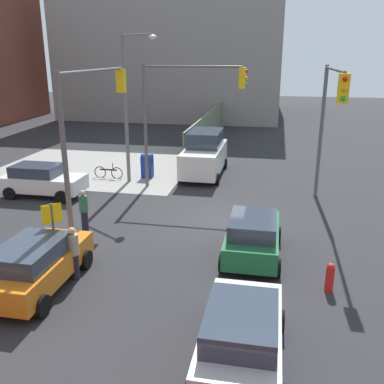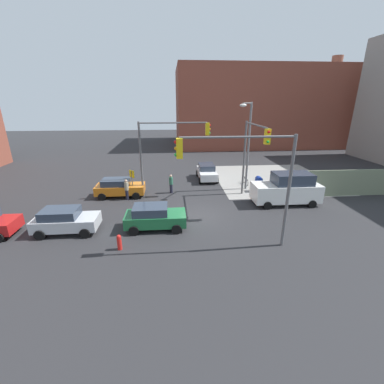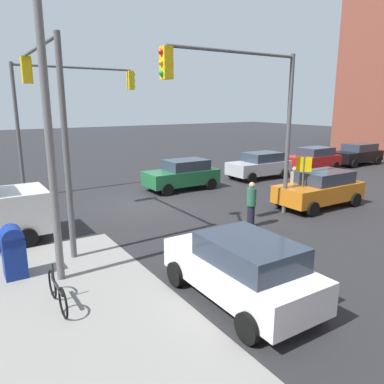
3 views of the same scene
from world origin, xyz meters
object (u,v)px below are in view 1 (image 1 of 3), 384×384
Objects in this scene: mailbox_blue at (147,165)px; hatchback_silver at (241,334)px; fire_hydrant at (330,277)px; sedan_white at (42,180)px; hatchback_green at (253,235)px; van_white_delivery at (204,154)px; bicycle_leaning_on_fence at (109,172)px; hatchback_orange at (36,264)px; traffic_signal_ne_corner at (183,102)px; street_lamp_corner at (130,99)px; pedestrian_waiting at (74,252)px; pedestrian_crossing at (84,210)px; traffic_signal_nw_corner at (92,119)px; traffic_signal_se_corner at (329,110)px.

hatchback_silver is (-15.03, -6.81, 0.08)m from mailbox_blue.
fire_hydrant is 0.23× the size of sedan_white.
hatchback_green is 0.74× the size of van_white_delivery.
hatchback_orange is at bearing -168.26° from bicycle_leaning_on_fence.
street_lamp_corner is at bearing 80.66° from traffic_signal_ne_corner.
hatchback_green is 6.14m from pedestrian_waiting.
mailbox_blue is at bearing 24.38° from hatchback_silver.
fire_hydrant is at bearing 179.29° from pedestrian_crossing.
traffic_signal_ne_corner is 1.54× the size of hatchback_orange.
traffic_signal_nw_corner is 9.25m from mailbox_blue.
sedan_white is 9.42m from pedestrian_waiting.
hatchback_silver is (-6.66, -6.31, -3.82)m from traffic_signal_nw_corner.
pedestrian_crossing is 1.00× the size of bicycle_leaning_on_fence.
pedestrian_crossing is (1.13, 6.93, 0.07)m from hatchback_green.
hatchback_silver is (-10.88, 2.69, -3.84)m from traffic_signal_se_corner.
street_lamp_corner is 16.11m from hatchback_silver.
bicycle_leaning_on_fence is (-0.60, 2.20, -0.42)m from mailbox_blue.
mailbox_blue is at bearing 66.39° from traffic_signal_se_corner.
mailbox_blue is at bearing -44.61° from sedan_white.
traffic_signal_se_corner is 3.72× the size of pedestrian_crossing.
pedestrian_crossing is (3.00, 9.40, 0.42)m from fire_hydrant.
street_lamp_corner reaches higher than traffic_signal_se_corner.
pedestrian_crossing is 4.05m from pedestrian_waiting.
street_lamp_corner is at bearing 157.82° from mailbox_blue.
traffic_signal_nw_corner is 0.81× the size of street_lamp_corner.
van_white_delivery is 3.00× the size of pedestrian_waiting.
hatchback_green is 2.28× the size of pedestrian_crossing.
sedan_white is (-2.63, 6.83, -3.78)m from traffic_signal_ne_corner.
mailbox_blue is 0.82× the size of pedestrian_crossing.
traffic_signal_se_corner is 7.36m from traffic_signal_ne_corner.
traffic_signal_se_corner is at bearing -130.77° from van_white_delivery.
street_lamp_corner is 4.57× the size of bicycle_leaning_on_fence.
pedestrian_crossing is at bearing -177.64° from street_lamp_corner.
traffic_signal_ne_corner is 11.92m from hatchback_orange.
traffic_signal_nw_corner is 9.94m from traffic_signal_se_corner.
traffic_signal_se_corner is 14.30m from sedan_white.
fire_hydrant is at bearing -26.19° from pedestrian_waiting.
street_lamp_corner is (0.50, 3.05, 0.07)m from traffic_signal_ne_corner.
sedan_white is at bearing 126.90° from van_white_delivery.
traffic_signal_ne_corner is at bearing 167.82° from van_white_delivery.
sedan_white is (4.99, 11.00, 0.00)m from hatchback_green.
hatchback_silver is at bearing -152.17° from street_lamp_corner.
traffic_signal_ne_corner is 4.53m from van_white_delivery.
sedan_white is 2.36× the size of bicycle_leaning_on_fence.
mailbox_blue reaches higher than bicycle_leaning_on_fence.
traffic_signal_nw_corner reaches higher than hatchback_orange.
traffic_signal_ne_corner is 3.09m from street_lamp_corner.
bicycle_leaning_on_fence is at bearing 31.98° from hatchback_silver.
pedestrian_waiting is at bearing 115.82° from hatchback_green.
hatchback_green is at bearing -172.25° from pedestrian_crossing.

